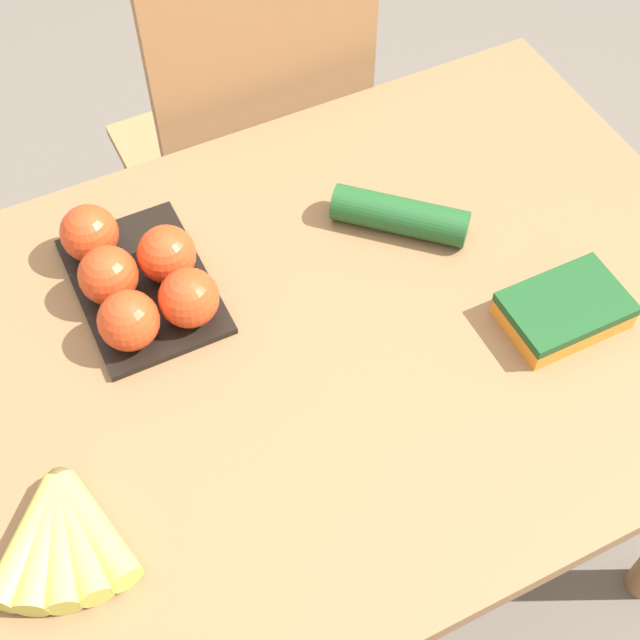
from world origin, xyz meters
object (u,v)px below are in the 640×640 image
Objects in this scene: tomato_pack at (137,277)px; carrot_bag at (565,309)px; chair at (250,158)px; cucumber_near at (400,215)px; banana_bunch at (62,537)px.

tomato_pack reaches higher than carrot_bag.
cucumber_near is (0.05, -0.47, 0.28)m from chair.
chair is 0.77m from carrot_bag.
banana_bunch is at bearing 53.76° from chair.
chair is 0.55m from cucumber_near.
tomato_pack reaches higher than cucumber_near.
cucumber_near reaches higher than banana_bunch.
cucumber_near is (0.57, 0.25, 0.01)m from banana_bunch.
carrot_bag is 0.26m from cucumber_near.
carrot_bag is at bearing -30.04° from tomato_pack.
chair is 0.61m from tomato_pack.
tomato_pack is (-0.33, -0.42, 0.29)m from chair.
banana_bunch is 0.62m from cucumber_near.
carrot_bag is (0.68, 0.01, 0.00)m from banana_bunch.
chair reaches higher than banana_bunch.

